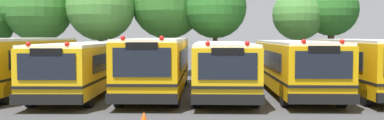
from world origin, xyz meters
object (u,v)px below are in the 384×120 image
at_px(school_bus_3, 222,65).
at_px(school_bus_4, 294,65).
at_px(school_bus_1, 86,65).
at_px(school_bus_5, 363,64).
at_px(school_bus_2, 158,63).
at_px(tree_3, 170,3).
at_px(school_bus_0, 19,63).
at_px(tree_4, 214,7).
at_px(tree_6, 329,9).
at_px(tree_1, 35,8).
at_px(traffic_cone, 144,120).
at_px(tree_5, 300,14).
at_px(tree_2, 98,6).

bearing_deg(school_bus_3, school_bus_4, 176.46).
distance_m(school_bus_1, school_bus_5, 13.08).
height_order(school_bus_2, tree_3, tree_3).
height_order(school_bus_0, school_bus_4, school_bus_0).
relative_size(tree_4, tree_6, 1.07).
bearing_deg(tree_1, tree_3, 6.80).
xyz_separation_m(tree_6, traffic_cone, (-10.06, -16.77, -4.30)).
bearing_deg(tree_3, traffic_cone, -87.50).
xyz_separation_m(tree_1, tree_6, (19.86, 0.64, -0.06)).
xyz_separation_m(school_bus_0, tree_4, (9.47, 8.37, 3.21)).
relative_size(school_bus_5, tree_4, 1.48).
bearing_deg(tree_6, tree_5, -178.30).
relative_size(tree_5, tree_6, 0.94).
relative_size(school_bus_1, tree_2, 1.60).
height_order(school_bus_0, tree_6, tree_6).
bearing_deg(tree_1, school_bus_3, -33.48).
bearing_deg(school_bus_1, tree_1, -56.83).
bearing_deg(school_bus_5, school_bus_3, -1.11).
xyz_separation_m(tree_2, tree_5, (13.51, 0.89, -0.49)).
bearing_deg(traffic_cone, tree_3, 92.50).
distance_m(tree_3, tree_6, 10.83).
bearing_deg(tree_4, school_bus_5, -49.96).
bearing_deg(school_bus_0, school_bus_4, -178.80).
bearing_deg(school_bus_3, school_bus_2, 3.83).
xyz_separation_m(tree_4, tree_5, (5.85, 0.63, -0.46)).
relative_size(school_bus_5, tree_3, 1.31).
bearing_deg(tree_2, school_bus_1, -79.63).
relative_size(school_bus_2, tree_6, 1.72).
bearing_deg(school_bus_0, school_bus_3, -177.57).
relative_size(school_bus_2, tree_2, 1.56).
bearing_deg(school_bus_1, tree_2, -81.15).
xyz_separation_m(school_bus_3, tree_6, (7.48, 8.82, 3.20)).
relative_size(tree_4, traffic_cone, 13.21).
bearing_deg(school_bus_4, tree_6, -114.58).
xyz_separation_m(tree_1, traffic_cone, (9.80, -16.14, -4.36)).
distance_m(school_bus_4, tree_2, 14.32).
bearing_deg(tree_1, school_bus_0, -72.85).
bearing_deg(school_bus_5, tree_2, -28.96).
bearing_deg(tree_6, traffic_cone, -120.95).
bearing_deg(school_bus_0, traffic_cone, 134.11).
relative_size(school_bus_5, tree_6, 1.58).
height_order(school_bus_5, tree_3, tree_3).
height_order(tree_2, tree_5, tree_2).
distance_m(tree_3, tree_4, 3.24).
height_order(school_bus_3, tree_1, tree_1).
height_order(school_bus_2, tree_4, tree_4).
distance_m(school_bus_3, tree_3, 10.50).
bearing_deg(traffic_cone, school_bus_1, 117.13).
relative_size(school_bus_5, tree_5, 1.68).
relative_size(school_bus_1, tree_4, 1.65).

